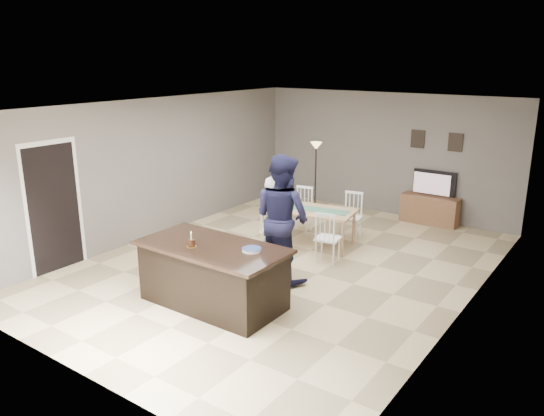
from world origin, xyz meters
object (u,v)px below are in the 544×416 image
Objects in this scene: dining_table at (314,216)px; woman at (275,227)px; kitchen_island at (213,275)px; birthday_cake at (191,243)px; man at (282,218)px; tv_console at (430,210)px; plate_stack at (252,250)px; television at (433,183)px; floor_lamp at (316,159)px.

woman is at bearing -91.64° from dining_table.
birthday_cake is at bearing -134.83° from kitchen_island.
man is 9.26× the size of birthday_cake.
plate_stack is (-0.61, -5.42, 0.62)m from tv_console.
tv_console is 4.39m from woman.
dining_table reaches higher than kitchen_island.
man is at bearing 78.64° from kitchen_island.
birthday_cake reaches higher than plate_stack.
birthday_cake is at bearing 76.51° from television.
floor_lamp is at bearing -56.50° from man.
plate_stack is 0.14× the size of dining_table.
floor_lamp is (-2.31, -0.96, 0.42)m from television.
plate_stack is (0.32, -1.20, -0.09)m from man.
dining_table is at bearing 88.27° from birthday_cake.
man is at bearing -171.38° from woman.
birthday_cake is 4.98m from floor_lamp.
floor_lamp reaches higher than tv_console.
kitchen_island is at bearing -166.14° from plate_stack.
man is 1.23× the size of floor_lamp.
dining_table is at bearing 64.12° from television.
floor_lamp reaches higher than plate_stack.
television reaches higher than plate_stack.
tv_console is at bearing -95.60° from woman.
kitchen_island is 8.09× the size of plate_stack.
man is (0.27, 1.35, 0.56)m from kitchen_island.
tv_console is 0.59× the size of man.
tv_console is (1.20, 5.57, -0.15)m from kitchen_island.
woman reaches higher than kitchen_island.
woman reaches higher than plate_stack.
kitchen_island reaches higher than tv_console.
floor_lamp is at bearing -60.90° from woman.
floor_lamp is at bearing 110.02° from dining_table.
woman is at bearing -104.21° from tv_console.
tv_console is 2.94m from dining_table.
television is 0.54× the size of woman.
television reaches higher than tv_console.
kitchen_island is 2.95m from dining_table.
kitchen_island is 0.77m from plate_stack.
kitchen_island is 1.28× the size of woman.
floor_lamp is at bearing 103.38° from kitchen_island.
tv_console is 2.67m from floor_lamp.
floor_lamp is (-1.39, 3.33, 0.27)m from man.
plate_stack is at bearing -96.43° from tv_console.
kitchen_island is 5.70m from tv_console.
birthday_cake is (-0.47, -1.55, -0.06)m from man.
woman reaches higher than tv_console.
woman reaches higher than dining_table.
tv_console is 0.62× the size of dining_table.
dining_table is at bearing -65.77° from man.
tv_console is at bearing 77.84° from kitchen_island.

